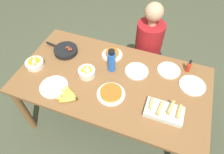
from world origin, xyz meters
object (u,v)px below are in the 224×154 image
at_px(melon_tray, 164,111).
at_px(fruit_bowl_mango, 35,63).
at_px(banana_bunch, 69,96).
at_px(water_bottle, 112,61).
at_px(empty_plate_far_right, 169,70).
at_px(fruit_bowl_citrus, 87,72).
at_px(frittata_plate_side, 112,54).
at_px(empty_plate_far_left, 54,87).
at_px(frittata_plate_center, 111,93).
at_px(empty_plate_near_front, 137,71).
at_px(skillet, 66,50).
at_px(empty_plate_mid_edge, 192,85).
at_px(hot_sauce_bottle, 189,66).
at_px(person_figure, 146,56).

relative_size(melon_tray, fruit_bowl_mango, 1.77).
distance_m(banana_bunch, water_bottle, 0.52).
distance_m(empty_plate_far_right, fruit_bowl_citrus, 0.81).
bearing_deg(frittata_plate_side, empty_plate_far_left, -121.35).
xyz_separation_m(frittata_plate_center, empty_plate_far_left, (-0.52, -0.11, -0.01)).
relative_size(melon_tray, empty_plate_near_front, 1.37).
height_order(empty_plate_near_front, empty_plate_far_right, same).
height_order(skillet, empty_plate_near_front, skillet).
height_order(empty_plate_mid_edge, water_bottle, water_bottle).
bearing_deg(banana_bunch, empty_plate_near_front, 46.49).
bearing_deg(empty_plate_far_right, empty_plate_near_front, -157.73).
xyz_separation_m(frittata_plate_center, empty_plate_mid_edge, (0.67, 0.36, -0.01)).
height_order(frittata_plate_center, fruit_bowl_mango, fruit_bowl_mango).
height_order(empty_plate_far_right, hot_sauce_bottle, hot_sauce_bottle).
bearing_deg(empty_plate_mid_edge, empty_plate_far_left, -158.83).
distance_m(empty_plate_near_front, person_figure, 0.58).
bearing_deg(frittata_plate_side, hot_sauce_bottle, 4.25).
xyz_separation_m(frittata_plate_side, person_figure, (0.31, 0.38, -0.28)).
xyz_separation_m(empty_plate_near_front, fruit_bowl_mango, (-0.98, -0.28, 0.03)).
bearing_deg(empty_plate_near_front, hot_sauce_bottle, 22.02).
distance_m(empty_plate_far_left, water_bottle, 0.59).
xyz_separation_m(melon_tray, person_figure, (-0.34, 0.88, -0.29)).
relative_size(melon_tray, empty_plate_mid_edge, 1.30).
bearing_deg(fruit_bowl_citrus, empty_plate_far_left, -132.13).
bearing_deg(water_bottle, empty_plate_far_right, 18.23).
bearing_deg(fruit_bowl_mango, empty_plate_far_right, 17.49).
bearing_deg(empty_plate_mid_edge, person_figure, 136.55).
xyz_separation_m(frittata_plate_side, fruit_bowl_mango, (-0.67, -0.41, 0.02)).
bearing_deg(frittata_plate_center, hot_sauce_bottle, 41.48).
relative_size(frittata_plate_side, empty_plate_mid_edge, 0.89).
bearing_deg(water_bottle, empty_plate_near_front, 13.06).
bearing_deg(empty_plate_far_right, banana_bunch, -141.05).
relative_size(banana_bunch, hot_sauce_bottle, 1.43).
bearing_deg(fruit_bowl_citrus, banana_bunch, -97.62).
distance_m(frittata_plate_side, empty_plate_far_left, 0.68).
distance_m(frittata_plate_side, empty_plate_far_right, 0.60).
bearing_deg(frittata_plate_side, person_figure, 51.10).
distance_m(empty_plate_far_left, fruit_bowl_citrus, 0.33).
xyz_separation_m(skillet, empty_plate_far_right, (1.08, 0.12, -0.02)).
relative_size(empty_plate_far_right, fruit_bowl_citrus, 1.37).
height_order(empty_plate_near_front, empty_plate_far_left, same).
distance_m(empty_plate_mid_edge, person_figure, 0.78).
relative_size(water_bottle, person_figure, 0.20).
relative_size(empty_plate_far_left, fruit_bowl_citrus, 1.60).
bearing_deg(frittata_plate_side, skillet, -165.01).
bearing_deg(empty_plate_near_front, fruit_bowl_mango, -164.00).
bearing_deg(person_figure, empty_plate_far_left, -124.50).
distance_m(empty_plate_mid_edge, fruit_bowl_citrus, 1.00).
bearing_deg(banana_bunch, melon_tray, 9.44).
distance_m(banana_bunch, frittata_plate_side, 0.66).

